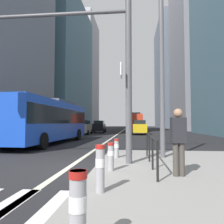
# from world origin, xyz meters

# --- Properties ---
(ground_plane) EXTENTS (160.00, 160.00, 0.00)m
(ground_plane) POSITION_xyz_m (0.00, 20.00, 0.00)
(ground_plane) COLOR black
(lane_centre_line) EXTENTS (0.20, 80.00, 0.01)m
(lane_centre_line) POSITION_xyz_m (0.00, 30.00, 0.01)
(lane_centre_line) COLOR beige
(lane_centre_line) RESTS_ON ground
(office_tower_left_mid) EXTENTS (13.97, 23.14, 28.52)m
(office_tower_left_mid) POSITION_xyz_m (-16.00, 38.89, 14.26)
(office_tower_left_mid) COLOR slate
(office_tower_left_mid) RESTS_ON ground
(office_tower_left_far) EXTENTS (11.21, 16.52, 36.33)m
(office_tower_left_far) POSITION_xyz_m (-16.00, 62.92, 18.16)
(office_tower_left_far) COLOR #9E9EA3
(office_tower_left_far) RESTS_ON ground
(office_tower_right_mid) EXTENTS (10.15, 17.70, 38.19)m
(office_tower_right_mid) POSITION_xyz_m (17.00, 42.98, 19.09)
(office_tower_right_mid) COLOR gray
(office_tower_right_mid) RESTS_ON ground
(office_tower_right_far) EXTENTS (12.53, 24.26, 36.32)m
(office_tower_right_far) POSITION_xyz_m (17.00, 68.55, 18.16)
(office_tower_right_far) COLOR slate
(office_tower_right_far) RESTS_ON ground
(city_bus_blue_oncoming) EXTENTS (2.93, 11.44, 3.40)m
(city_bus_blue_oncoming) POSITION_xyz_m (-4.11, 8.59, 1.84)
(city_bus_blue_oncoming) COLOR blue
(city_bus_blue_oncoming) RESTS_ON ground
(city_bus_red_receding) EXTENTS (2.90, 11.02, 3.40)m
(city_bus_red_receding) POSITION_xyz_m (2.64, 33.87, 1.84)
(city_bus_red_receding) COLOR red
(city_bus_red_receding) RESTS_ON ground
(city_bus_red_distant) EXTENTS (2.92, 10.88, 3.40)m
(city_bus_red_distant) POSITION_xyz_m (3.16, 56.25, 1.84)
(city_bus_red_distant) COLOR #198456
(city_bus_red_distant) RESTS_ON ground
(car_oncoming_mid) EXTENTS (2.18, 4.54, 1.94)m
(car_oncoming_mid) POSITION_xyz_m (-4.63, 21.82, 0.99)
(car_oncoming_mid) COLOR #B2A899
(car_oncoming_mid) RESTS_ON ground
(car_receding_near) EXTENTS (2.20, 4.22, 1.94)m
(car_receding_near) POSITION_xyz_m (2.37, 45.07, 0.99)
(car_receding_near) COLOR silver
(car_receding_near) RESTS_ON ground
(car_receding_far) EXTENTS (2.08, 4.14, 1.94)m
(car_receding_far) POSITION_xyz_m (3.03, 22.12, 0.99)
(car_receding_far) COLOR gold
(car_receding_far) RESTS_ON ground
(car_oncoming_far) EXTENTS (2.15, 4.07, 1.94)m
(car_oncoming_far) POSITION_xyz_m (-3.31, 27.24, 0.99)
(car_oncoming_far) COLOR black
(car_oncoming_far) RESTS_ON ground
(traffic_signal_gantry) EXTENTS (6.87, 0.65, 6.00)m
(traffic_signal_gantry) POSITION_xyz_m (-0.25, 0.28, 4.15)
(traffic_signal_gantry) COLOR #515156
(traffic_signal_gantry) RESTS_ON median_island
(street_lamp_post) EXTENTS (5.50, 0.32, 8.00)m
(street_lamp_post) POSITION_xyz_m (3.41, 1.74, 5.28)
(street_lamp_post) COLOR #56565B
(street_lamp_post) RESTS_ON median_island
(bollard_front) EXTENTS (0.20, 0.20, 0.89)m
(bollard_front) POSITION_xyz_m (1.65, -5.00, 0.64)
(bollard_front) COLOR #99999E
(bollard_front) RESTS_ON median_island
(bollard_left) EXTENTS (0.20, 0.20, 0.95)m
(bollard_left) POSITION_xyz_m (1.56, -2.89, 0.68)
(bollard_left) COLOR #99999E
(bollard_left) RESTS_ON median_island
(bollard_right) EXTENTS (0.20, 0.20, 0.82)m
(bollard_right) POSITION_xyz_m (1.57, -0.89, 0.61)
(bollard_right) COLOR #99999E
(bollard_right) RESTS_ON median_island
(bollard_back) EXTENTS (0.20, 0.20, 0.75)m
(bollard_back) POSITION_xyz_m (1.55, 1.51, 0.57)
(bollard_back) COLOR #99999E
(bollard_back) RESTS_ON median_island
(pedestrian_railing) EXTENTS (0.06, 4.13, 0.98)m
(pedestrian_railing) POSITION_xyz_m (2.80, 0.04, 0.87)
(pedestrian_railing) COLOR black
(pedestrian_railing) RESTS_ON median_island
(pedestrian_far) EXTENTS (0.40, 0.28, 1.78)m
(pedestrian_far) POSITION_xyz_m (3.42, -1.37, 1.14)
(pedestrian_far) COLOR #423D38
(pedestrian_far) RESTS_ON median_island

